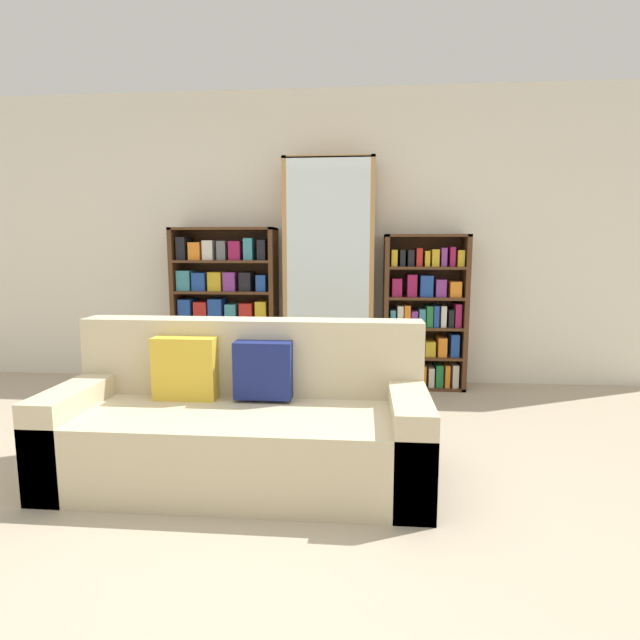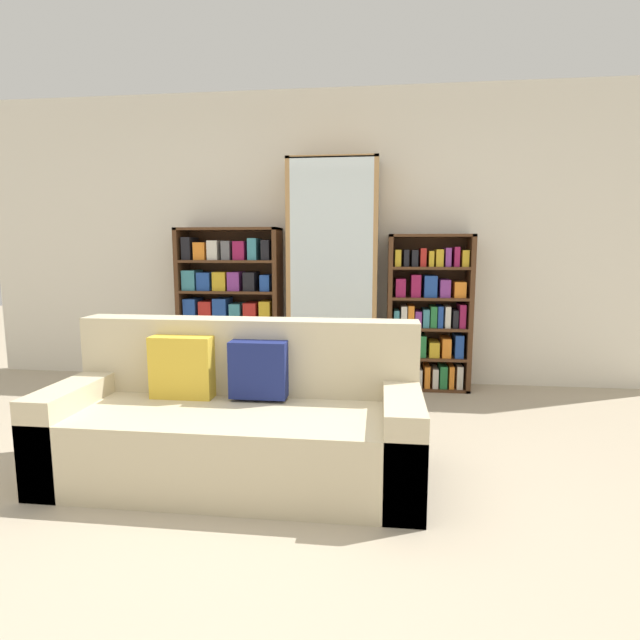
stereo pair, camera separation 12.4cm
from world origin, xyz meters
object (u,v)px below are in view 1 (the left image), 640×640
display_cabinet (329,277)px  wine_bottle (381,397)px  bookshelf_left (225,309)px  bookshelf_right (424,316)px  couch (242,424)px

display_cabinet → wine_bottle: size_ratio=5.53×
bookshelf_left → wine_bottle: 1.77m
bookshelf_right → display_cabinet: bearing=-179.0°
couch → bookshelf_right: bookshelf_right is taller
display_cabinet → wine_bottle: display_cabinet is taller
couch → display_cabinet: bearing=79.5°
wine_bottle → couch: bearing=-127.5°
couch → bookshelf_left: (-0.63, 1.92, 0.40)m
couch → display_cabinet: (0.36, 1.91, 0.72)m
bookshelf_left → bookshelf_right: bookshelf_left is taller
bookshelf_right → bookshelf_left: bearing=-180.0°
couch → bookshelf_left: 2.06m
couch → bookshelf_right: 2.31m
bookshelf_left → display_cabinet: display_cabinet is taller
bookshelf_left → display_cabinet: size_ratio=0.71×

